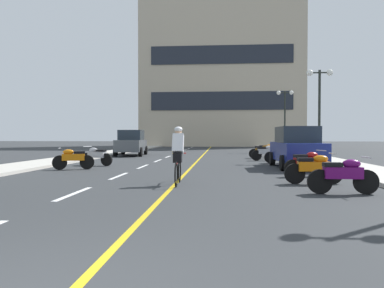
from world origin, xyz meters
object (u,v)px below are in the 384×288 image
parked_car_near (297,147)px  motorcycle_1 (343,175)px  motorcycle_5 (97,156)px  parked_car_mid (131,143)px  motorcycle_4 (73,158)px  motorcycle_6 (281,154)px  motorcycle_3 (307,163)px  motorcycle_2 (314,168)px  motorcycle_8 (263,151)px  motorcycle_7 (266,152)px  street_lamp_far (285,107)px  cyclist_rider (178,154)px  street_lamp_mid (319,93)px  motorcycle_9 (267,150)px

parked_car_near → motorcycle_1: bearing=-92.7°
motorcycle_5 → parked_car_mid: bearing=93.3°
motorcycle_4 → motorcycle_6: (9.27, 4.25, 0.00)m
parked_car_near → parked_car_mid: 13.56m
parked_car_mid → motorcycle_3: (9.41, -12.89, -0.44)m
parked_car_mid → motorcycle_4: bearing=-88.9°
motorcycle_2 → motorcycle_6: bearing=87.5°
motorcycle_4 → motorcycle_8: same height
parked_car_mid → motorcycle_7: size_ratio=2.56×
street_lamp_far → motorcycle_5: 19.86m
motorcycle_3 → motorcycle_7: same height
parked_car_mid → motorcycle_5: (0.52, -8.91, -0.44)m
motorcycle_6 → cyclist_rider: cyclist_rider is taller
motorcycle_1 → cyclist_rider: bearing=160.5°
motorcycle_3 → parked_car_mid: bearing=126.1°
street_lamp_mid → motorcycle_1: street_lamp_mid is taller
parked_car_near → motorcycle_3: (-0.32, -3.45, -0.44)m
motorcycle_6 → street_lamp_far: bearing=79.8°
motorcycle_1 → motorcycle_3: size_ratio=1.03×
parked_car_mid → motorcycle_7: (8.96, -4.69, -0.44)m
parked_car_near → motorcycle_6: 2.75m
motorcycle_1 → motorcycle_3: 3.95m
parked_car_mid → cyclist_rider: 16.19m
street_lamp_far → motorcycle_3: bearing=-97.3°
parked_car_mid → motorcycle_7: parked_car_mid is taller
motorcycle_4 → parked_car_mid: bearing=91.1°
motorcycle_5 → motorcycle_3: bearing=-24.1°
motorcycle_3 → motorcycle_6: (0.08, 6.15, 0.00)m
motorcycle_2 → motorcycle_9: same height
parked_car_near → motorcycle_8: (-0.75, 6.63, -0.44)m
street_lamp_far → parked_car_near: size_ratio=1.24×
street_lamp_mid → motorcycle_2: size_ratio=2.96×
motorcycle_7 → parked_car_mid: bearing=152.4°
street_lamp_mid → motorcycle_8: street_lamp_mid is taller
motorcycle_3 → cyclist_rider: size_ratio=0.94×
motorcycle_9 → cyclist_rider: (-4.30, -14.55, 0.41)m
parked_car_mid → motorcycle_7: 10.12m
street_lamp_mid → motorcycle_6: street_lamp_mid is taller
motorcycle_8 → motorcycle_9: (0.47, 2.02, 0.00)m
parked_car_near → motorcycle_7: parked_car_near is taller
motorcycle_7 → street_lamp_mid: bearing=1.5°
street_lamp_mid → motorcycle_7: 4.47m
motorcycle_1 → motorcycle_2: (-0.24, 1.87, 0.00)m
motorcycle_1 → motorcycle_7: bearing=92.0°
motorcycle_2 → motorcycle_3: (0.27, 2.08, 0.00)m
motorcycle_5 → motorcycle_9: size_ratio=0.97×
parked_car_near → motorcycle_4: 9.65m
motorcycle_9 → street_lamp_far: bearing=72.2°
street_lamp_mid → parked_car_mid: 13.12m
motorcycle_6 → street_lamp_mid: bearing=41.1°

